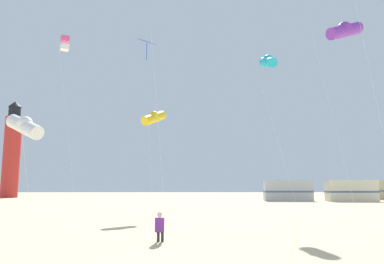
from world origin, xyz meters
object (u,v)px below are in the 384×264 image
kite_tube_gold (154,118)px  lighthouse_distant (12,152)px  kite_tube_violet (345,30)px  kite_flyer_standing (160,226)px  kite_tube_cyan (268,62)px  kite_tube_white (25,126)px  kite_diamond_blue (148,49)px  kite_box_rainbow (65,44)px  rv_van_silver (288,191)px  rv_van_tan (382,190)px  rv_van_cream (351,191)px

kite_tube_gold → lighthouse_distant: bearing=127.9°
kite_tube_gold → kite_tube_violet: 14.29m
kite_flyer_standing → kite_tube_cyan: bearing=-122.5°
kite_tube_cyan → kite_tube_white: size_ratio=1.97×
kite_flyer_standing → kite_diamond_blue: 12.45m
kite_box_rainbow → kite_flyer_standing: bearing=-56.9°
kite_tube_white → rv_van_silver: bearing=56.2°
kite_tube_violet → rv_van_tan: 43.06m
kite_diamond_blue → kite_box_rainbow: 9.90m
kite_diamond_blue → lighthouse_distant: bearing=124.1°
kite_tube_gold → kite_box_rainbow: bearing=175.5°
kite_diamond_blue → rv_van_silver: 34.24m
rv_van_cream → rv_van_tan: same height
kite_flyer_standing → lighthouse_distant: 57.59m
kite_flyer_standing → kite_box_rainbow: (-8.78, 13.44, 12.71)m
rv_van_tan → rv_van_silver: bearing=-164.6°
kite_box_rainbow → lighthouse_distant: (-20.82, 35.44, -5.49)m
kite_tube_violet → rv_van_silver: kite_tube_violet is taller
kite_flyer_standing → rv_van_silver: 39.02m
lighthouse_distant → rv_van_cream: (52.52, -14.13, -6.45)m
kite_tube_gold → rv_van_silver: bearing=54.9°
kite_tube_gold → rv_van_tan: (32.32, 28.89, -5.85)m
lighthouse_distant → rv_van_tan: (60.38, -7.12, -6.45)m
kite_tube_cyan → rv_van_cream: size_ratio=1.74×
lighthouse_distant → kite_tube_gold: bearing=-52.1°
kite_tube_gold → rv_van_tan: size_ratio=1.21×
kite_tube_gold → kite_tube_violet: size_ratio=0.68×
lighthouse_distant → rv_van_cream: lighthouse_distant is taller
rv_van_silver → rv_van_cream: (8.15, -1.37, 0.00)m
rv_van_silver → lighthouse_distant: bearing=167.5°
kite_tube_cyan → kite_diamond_blue: size_ratio=1.01×
kite_tube_cyan → kite_tube_violet: 5.71m
rv_van_cream → rv_van_tan: 10.54m
lighthouse_distant → kite_tube_violet: bearing=-47.8°
kite_tube_white → kite_box_rainbow: kite_box_rainbow is taller
kite_flyer_standing → kite_tube_white: bearing=-25.4°
kite_tube_cyan → rv_van_tan: (24.18, 31.90, -9.24)m
kite_tube_gold → lighthouse_distant: 45.65m
rv_van_silver → kite_diamond_blue: bearing=-116.0°
kite_tube_cyan → lighthouse_distant: lighthouse_distant is taller
kite_box_rainbow → kite_tube_violet: kite_box_rainbow is taller
kite_tube_gold → kite_tube_cyan: size_ratio=0.70×
kite_box_rainbow → kite_tube_violet: bearing=-23.5°
kite_tube_cyan → kite_tube_violet: size_ratio=0.98×
kite_diamond_blue → kite_tube_violet: kite_tube_violet is taller
kite_tube_cyan → kite_tube_violet: (3.38, -4.59, 0.28)m
rv_van_cream → kite_tube_white: bearing=-132.0°
kite_diamond_blue → rv_van_silver: bearing=60.5°
kite_diamond_blue → kite_tube_white: bearing=-145.3°
lighthouse_distant → rv_van_cream: bearing=-15.1°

